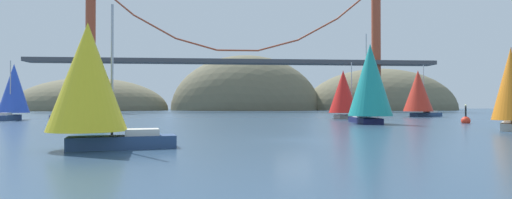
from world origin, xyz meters
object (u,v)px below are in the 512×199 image
Objects in this scene: sailboat_blue_spinnaker at (14,90)px; channel_buoy at (466,120)px; sailboat_green_sail at (93,88)px; sailboat_yellow_sail at (90,81)px; sailboat_teal_sail at (370,82)px; sailboat_orange_sail at (511,88)px; sailboat_scarlet_sail at (418,92)px; sailboat_navy_sail at (80,94)px; sailboat_red_spinnaker at (344,93)px.

sailboat_blue_spinnaker is 64.50m from channel_buoy.
sailboat_blue_spinnaker is at bearing 132.37° from sailboat_green_sail.
channel_buoy is at bearing 35.12° from sailboat_yellow_sail.
sailboat_teal_sail is 15.84m from sailboat_orange_sail.
sailboat_scarlet_sail is at bearing 75.45° from channel_buoy.
sailboat_teal_sail is 1.44× the size of sailboat_yellow_sail.
sailboat_teal_sail reaches higher than sailboat_blue_spinnaker.
sailboat_navy_sail is at bearing 144.23° from sailboat_orange_sail.
sailboat_yellow_sail is at bearing -159.52° from sailboat_orange_sail.
sailboat_orange_sail is 0.98× the size of sailboat_yellow_sail.
sailboat_blue_spinnaker is (-7.92, -5.74, 0.43)m from sailboat_navy_sail.
sailboat_scarlet_sail is (19.31, 26.20, -0.36)m from sailboat_teal_sail.
sailboat_yellow_sail reaches higher than channel_buoy.
sailboat_orange_sail is 0.77× the size of sailboat_scarlet_sail.
sailboat_green_sail is 26.26m from sailboat_blue_spinnaker.
sailboat_scarlet_sail is at bearing 74.24° from sailboat_orange_sail.
sailboat_navy_sail is 44.02m from sailboat_red_spinnaker.
sailboat_teal_sail reaches higher than sailboat_yellow_sail.
sailboat_navy_sail is 1.02× the size of sailboat_green_sail.
sailboat_yellow_sail is (6.89, -23.16, -0.49)m from sailboat_green_sail.
sailboat_blue_spinnaker reaches higher than sailboat_orange_sail.
sailboat_green_sail reaches higher than sailboat_orange_sail.
sailboat_red_spinnaker is (-6.19, 30.24, 0.30)m from sailboat_orange_sail.
sailboat_red_spinnaker is at bearing 0.09° from sailboat_blue_spinnaker.
sailboat_orange_sail is 65.17m from sailboat_blue_spinnaker.
sailboat_teal_sail is 32.11m from sailboat_green_sail.
sailboat_red_spinnaker is at bearing 57.66° from sailboat_yellow_sail.
sailboat_orange_sail is (8.09, -13.56, -1.21)m from sailboat_teal_sail.
sailboat_orange_sail is 41.32m from sailboat_scarlet_sail.
sailboat_green_sail is 0.91× the size of sailboat_red_spinnaker.
sailboat_green_sail is (9.78, -25.14, -0.05)m from sailboat_navy_sail.
sailboat_navy_sail reaches higher than channel_buoy.
sailboat_red_spinnaker is (1.91, 16.69, -0.91)m from sailboat_teal_sail.
sailboat_green_sail is 3.21× the size of channel_buoy.
channel_buoy is at bearing -21.78° from sailboat_navy_sail.
sailboat_navy_sail is (-41.75, 22.35, -0.92)m from sailboat_teal_sail.
sailboat_teal_sail reaches higher than sailboat_navy_sail.
channel_buoy is at bearing -56.20° from sailboat_red_spinnaker.
sailboat_navy_sail is 1.10× the size of sailboat_yellow_sail.
sailboat_yellow_sail is at bearing -134.03° from sailboat_teal_sail.
sailboat_teal_sail is 16.82m from sailboat_red_spinnaker.
sailboat_blue_spinnaker reaches higher than sailboat_green_sail.
sailboat_navy_sail is at bearing -176.39° from sailboat_scarlet_sail.
sailboat_orange_sail is (49.84, -35.91, -0.29)m from sailboat_navy_sail.
sailboat_scarlet_sail reaches higher than sailboat_navy_sail.
sailboat_navy_sail is 26.98m from sailboat_green_sail.
sailboat_scarlet_sail is at bearing 53.61° from sailboat_teal_sail.
sailboat_teal_sail is at bearing -18.49° from sailboat_blue_spinnaker.
sailboat_green_sail is (-40.07, 10.77, 0.25)m from sailboat_orange_sail.
sailboat_teal_sail reaches higher than sailboat_orange_sail.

